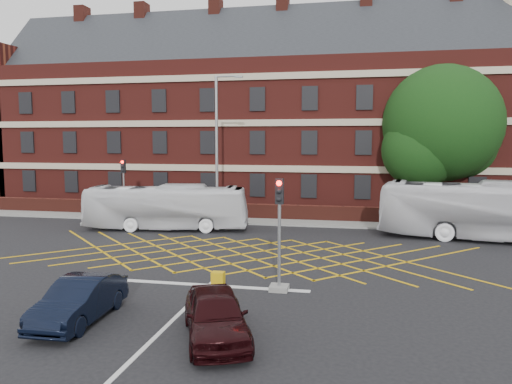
% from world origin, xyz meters
% --- Properties ---
extents(ground, '(120.00, 120.00, 0.00)m').
position_xyz_m(ground, '(0.00, 0.00, 0.00)').
color(ground, black).
rests_on(ground, ground).
extents(victorian_building, '(51.00, 12.17, 20.40)m').
position_xyz_m(victorian_building, '(0.25, 22.00, 7.84)').
color(victorian_building, '#571B16').
rests_on(victorian_building, ground).
extents(boundary_wall, '(56.00, 0.50, 1.10)m').
position_xyz_m(boundary_wall, '(0.00, 13.00, 0.55)').
color(boundary_wall, '#4D1C14').
rests_on(boundary_wall, ground).
extents(far_pavement, '(60.00, 3.00, 0.12)m').
position_xyz_m(far_pavement, '(0.00, 12.00, 0.06)').
color(far_pavement, slate).
rests_on(far_pavement, ground).
extents(box_junction_hatching, '(8.22, 8.22, 0.02)m').
position_xyz_m(box_junction_hatching, '(0.00, 2.00, 0.01)').
color(box_junction_hatching, '#CC990C').
rests_on(box_junction_hatching, ground).
extents(stop_line, '(8.00, 0.30, 0.02)m').
position_xyz_m(stop_line, '(0.00, -3.50, 0.01)').
color(stop_line, silver).
rests_on(stop_line, ground).
extents(centre_line, '(0.15, 14.00, 0.02)m').
position_xyz_m(centre_line, '(0.00, -10.00, 0.01)').
color(centre_line, silver).
rests_on(centre_line, ground).
extents(bus_left, '(10.56, 3.81, 2.88)m').
position_xyz_m(bus_left, '(-6.28, 7.80, 1.44)').
color(bus_left, white).
rests_on(bus_left, ground).
extents(bus_right, '(12.44, 4.55, 3.39)m').
position_xyz_m(bus_right, '(13.02, 8.26, 1.69)').
color(bus_right, silver).
rests_on(bus_right, ground).
extents(car_navy, '(1.59, 4.20, 1.37)m').
position_xyz_m(car_navy, '(-2.86, -8.04, 0.68)').
color(car_navy, black).
rests_on(car_navy, ground).
extents(car_maroon, '(3.17, 4.57, 1.45)m').
position_xyz_m(car_maroon, '(1.76, -8.54, 0.72)').
color(car_maroon, black).
rests_on(car_maroon, ground).
extents(deciduous_tree, '(8.32, 8.27, 11.00)m').
position_xyz_m(deciduous_tree, '(11.36, 15.68, 6.29)').
color(deciduous_tree, black).
rests_on(deciduous_tree, ground).
extents(traffic_light_near, '(0.70, 0.70, 4.27)m').
position_xyz_m(traffic_light_near, '(2.81, -3.58, 1.76)').
color(traffic_light_near, slate).
rests_on(traffic_light_near, ground).
extents(traffic_light_far, '(0.70, 0.70, 4.27)m').
position_xyz_m(traffic_light_far, '(-10.98, 11.41, 1.76)').
color(traffic_light_far, slate).
rests_on(traffic_light_far, ground).
extents(street_lamp, '(2.25, 1.00, 9.81)m').
position_xyz_m(street_lamp, '(-3.35, 9.54, 3.45)').
color(street_lamp, slate).
rests_on(street_lamp, ground).
extents(direction_signs, '(1.10, 0.16, 2.20)m').
position_xyz_m(direction_signs, '(-13.35, 11.01, 1.38)').
color(direction_signs, gray).
rests_on(direction_signs, ground).
extents(utility_cabinet, '(0.47, 0.35, 0.82)m').
position_xyz_m(utility_cabinet, '(0.64, -4.39, 0.41)').
color(utility_cabinet, '#CB9D0B').
rests_on(utility_cabinet, ground).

